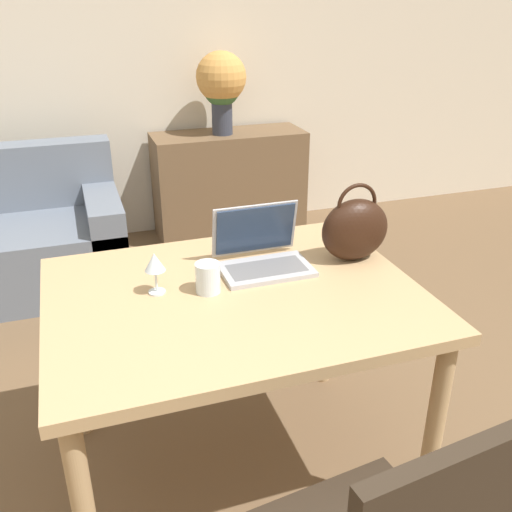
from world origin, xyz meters
The scene contains 9 objects.
wall_back centered at (0.00, 3.15, 1.35)m, with size 10.00×0.06×2.70m.
dining_table centered at (0.11, 0.60, 0.68)m, with size 1.21×0.94×0.78m.
couch centered at (-0.79, 2.49, 0.29)m, with size 1.41×0.81×0.82m.
sideboard centered at (0.75, 2.88, 0.38)m, with size 1.08×0.40×0.76m.
laptop centered at (0.26, 0.77, 0.83)m, with size 0.32×0.25×0.21m.
drinking_glass centered at (0.03, 0.63, 0.83)m, with size 0.08×0.08×0.10m.
wine_glass centered at (-0.13, 0.68, 0.88)m, with size 0.07×0.07×0.14m.
handbag centered at (0.60, 0.71, 0.90)m, with size 0.25×0.14×0.29m.
flower_vase centered at (0.70, 2.86, 1.10)m, with size 0.34×0.34×0.55m.
Camera 1 is at (-0.34, -0.98, 1.68)m, focal length 40.00 mm.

